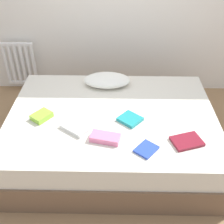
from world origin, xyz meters
The scene contains 10 objects.
ground_plane centered at (0.00, 0.00, 0.00)m, with size 8.00×8.00×0.00m, color #93704C.
bed centered at (0.00, 0.00, 0.25)m, with size 2.00×1.50×0.50m.
radiator centered at (-1.23, 1.20, 0.40)m, with size 0.41×0.04×0.58m.
pillow centered at (-0.06, 0.52, 0.56)m, with size 0.50×0.30×0.12m, color white.
textbook_maroon centered at (0.63, -0.39, 0.51)m, with size 0.24×0.18×0.03m, color maroon.
textbook_teal centered at (0.17, -0.11, 0.52)m, with size 0.17×0.19×0.03m, color teal.
textbook_pink centered at (-0.05, -0.38, 0.53)m, with size 0.25×0.12×0.05m, color pink.
textbook_white centered at (-0.33, -0.25, 0.52)m, with size 0.25×0.12×0.03m, color white.
textbook_lime centered at (-0.65, -0.09, 0.52)m, with size 0.17×0.14×0.05m, color #8CC638.
textbook_blue centered at (0.29, -0.49, 0.51)m, with size 0.18×0.14×0.02m, color #2847B7.
Camera 1 is at (0.05, -2.17, 2.11)m, focal length 45.67 mm.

